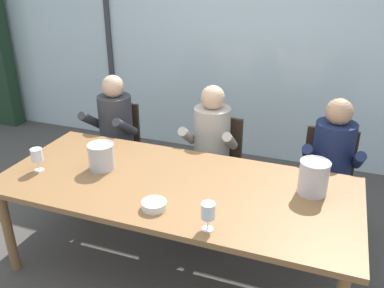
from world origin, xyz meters
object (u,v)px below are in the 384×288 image
(chair_center, at_px, (327,174))
(chair_near_curtain, at_px, (116,141))
(dining_table, at_px, (175,191))
(ice_bucket_primary, at_px, (314,177))
(person_beige_jumper, at_px, (210,145))
(wine_glass_near_bucket, at_px, (208,212))
(person_navy_polo, at_px, (331,163))
(tasting_bowl, at_px, (154,205))
(wine_glass_by_left_taster, at_px, (37,156))
(ice_bucket_secondary, at_px, (101,156))
(chair_left_of_center, at_px, (215,157))
(person_charcoal_jacket, at_px, (112,130))

(chair_center, bearing_deg, chair_near_curtain, 178.85)
(dining_table, bearing_deg, ice_bucket_primary, 12.19)
(person_beige_jumper, relative_size, wine_glass_near_bucket, 6.86)
(person_beige_jumper, bearing_deg, person_navy_polo, -2.74)
(dining_table, xyz_separation_m, person_beige_jumper, (-0.01, 0.81, 0.01))
(ice_bucket_primary, xyz_separation_m, wine_glass_near_bucket, (-0.52, -0.62, -0.00))
(tasting_bowl, height_order, wine_glass_by_left_taster, wine_glass_by_left_taster)
(tasting_bowl, xyz_separation_m, wine_glass_by_left_taster, (-1.01, 0.17, 0.09))
(chair_center, bearing_deg, dining_table, -137.79)
(ice_bucket_secondary, bearing_deg, wine_glass_by_left_taster, -155.86)
(chair_left_of_center, relative_size, wine_glass_by_left_taster, 5.02)
(chair_left_of_center, height_order, tasting_bowl, chair_left_of_center)
(dining_table, height_order, wine_glass_near_bucket, wine_glass_near_bucket)
(chair_center, height_order, wine_glass_by_left_taster, wine_glass_by_left_taster)
(person_beige_jumper, distance_m, person_navy_polo, 1.02)
(dining_table, distance_m, person_charcoal_jacket, 1.28)
(wine_glass_near_bucket, bearing_deg, chair_center, 65.95)
(chair_center, bearing_deg, person_charcoal_jacket, -177.47)
(person_charcoal_jacket, xyz_separation_m, person_beige_jumper, (0.98, -0.00, 0.00))
(ice_bucket_secondary, bearing_deg, ice_bucket_primary, 6.74)
(wine_glass_by_left_taster, bearing_deg, tasting_bowl, -9.29)
(tasting_bowl, bearing_deg, wine_glass_by_left_taster, 170.71)
(person_charcoal_jacket, height_order, wine_glass_near_bucket, person_charcoal_jacket)
(person_beige_jumper, xyz_separation_m, ice_bucket_secondary, (-0.58, -0.79, 0.16))
(dining_table, bearing_deg, tasting_bowl, -90.32)
(wine_glass_by_left_taster, bearing_deg, person_beige_jumper, 44.33)
(person_navy_polo, bearing_deg, tasting_bowl, -132.03)
(chair_near_curtain, height_order, chair_center, same)
(wine_glass_near_bucket, bearing_deg, ice_bucket_primary, 49.69)
(chair_left_of_center, height_order, wine_glass_near_bucket, wine_glass_near_bucket)
(wine_glass_by_left_taster, distance_m, wine_glass_near_bucket, 1.42)
(person_beige_jumper, height_order, ice_bucket_secondary, person_beige_jumper)
(person_charcoal_jacket, xyz_separation_m, wine_glass_by_left_taster, (-0.03, -0.98, 0.17))
(chair_near_curtain, relative_size, chair_center, 1.00)
(person_beige_jumper, height_order, ice_bucket_primary, person_beige_jumper)
(dining_table, distance_m, person_beige_jumper, 0.81)
(person_charcoal_jacket, bearing_deg, person_beige_jumper, 4.55)
(chair_center, distance_m, person_navy_polo, 0.22)
(person_navy_polo, bearing_deg, wine_glass_near_bucket, -117.61)
(tasting_bowl, bearing_deg, wine_glass_near_bucket, -12.89)
(ice_bucket_secondary, bearing_deg, person_beige_jumper, 53.64)
(chair_left_of_center, relative_size, wine_glass_near_bucket, 5.02)
(person_beige_jumper, distance_m, ice_bucket_primary, 1.12)
(person_navy_polo, height_order, wine_glass_by_left_taster, person_navy_polo)
(dining_table, relative_size, ice_bucket_secondary, 12.69)
(person_beige_jumper, distance_m, wine_glass_by_left_taster, 1.42)
(person_navy_polo, relative_size, ice_bucket_primary, 5.09)
(person_beige_jumper, height_order, wine_glass_by_left_taster, person_beige_jumper)
(ice_bucket_secondary, relative_size, wine_glass_by_left_taster, 1.13)
(person_charcoal_jacket, distance_m, wine_glass_near_bucket, 1.85)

